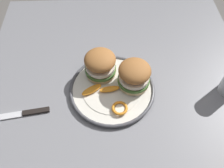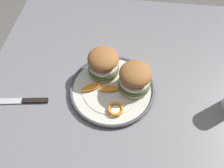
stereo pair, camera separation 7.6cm
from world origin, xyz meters
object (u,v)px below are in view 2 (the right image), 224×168
dining_table (117,111)px  sandwich_half_left (103,63)px  dinner_plate (112,89)px  table_knife (21,101)px  sandwich_half_right (135,78)px

dining_table → sandwich_half_left: size_ratio=7.78×
dinner_plate → table_knife: 0.32m
dining_table → sandwich_half_left: bearing=32.9°
dining_table → sandwich_half_right: 0.19m
dinner_plate → sandwich_half_right: (0.01, -0.08, 0.06)m
sandwich_half_right → dinner_plate: bearing=100.9°
dining_table → sandwich_half_right: size_ratio=7.63×
dining_table → dinner_plate: dinner_plate is taller
sandwich_half_left → dining_table: bearing=-147.1°
dining_table → table_knife: size_ratio=5.21×
dining_table → sandwich_half_left: sandwich_half_left is taller
dinner_plate → sandwich_half_right: bearing=-79.1°
dinner_plate → sandwich_half_left: sandwich_half_left is taller
sandwich_half_left → sandwich_half_right: (-0.05, -0.12, 0.00)m
dinner_plate → sandwich_half_right: size_ratio=2.04×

